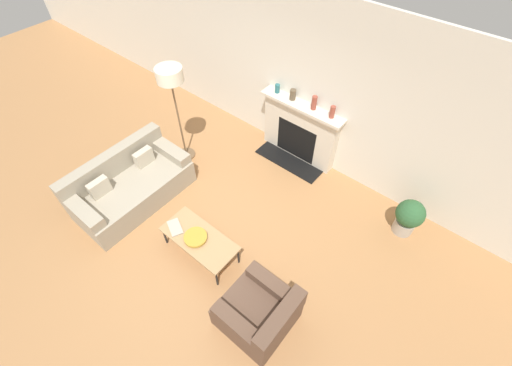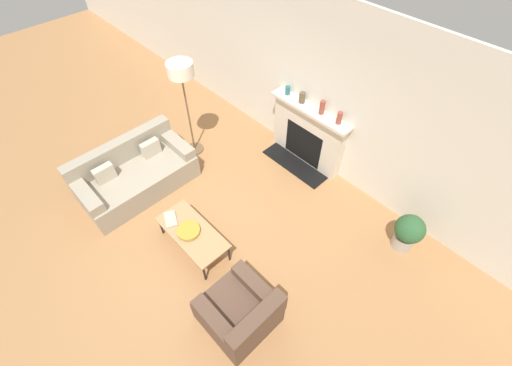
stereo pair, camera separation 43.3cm
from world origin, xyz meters
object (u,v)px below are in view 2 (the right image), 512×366
object	(u,v)px
book	(171,219)
armchair_near	(240,312)
potted_plant	(408,232)
mantel_vase_center_left	(302,98)
floor_lamp	(182,78)
mantel_vase_left	(288,90)
bowl	(188,231)
mantel_vase_right	(339,118)
fireplace	(307,135)
mantel_vase_center_right	(322,107)
couch	(135,174)
coffee_table	(192,233)

from	to	relation	value
book	armchair_near	bearing A→B (deg)	19.46
armchair_near	potted_plant	size ratio (longest dim) A/B	1.32
book	mantel_vase_center_left	xyz separation A→B (m)	(0.06, 2.76, 0.83)
floor_lamp	armchair_near	bearing A→B (deg)	-26.82
mantel_vase_left	mantel_vase_center_left	bearing A→B (deg)	0.00
bowl	floor_lamp	size ratio (longest dim) A/B	0.18
mantel_vase_left	mantel_vase_right	xyz separation A→B (m)	(1.09, 0.00, 0.03)
mantel_vase_left	mantel_vase_right	world-z (taller)	mantel_vase_right
book	mantel_vase_center_left	world-z (taller)	mantel_vase_center_left
fireplace	book	distance (m)	2.77
mantel_vase_center_left	mantel_vase_right	bearing A→B (deg)	0.00
fireplace	mantel_vase_center_right	distance (m)	0.74
armchair_near	couch	bearing A→B (deg)	-95.25
mantel_vase_center_right	armchair_near	bearing A→B (deg)	-67.10
mantel_vase_right	mantel_vase_center_right	bearing A→B (deg)	180.00
mantel_vase_center_left	mantel_vase_right	distance (m)	0.76
armchair_near	coffee_table	bearing A→B (deg)	-100.77
mantel_vase_left	mantel_vase_center_left	world-z (taller)	mantel_vase_center_left
armchair_near	mantel_vase_center_left	world-z (taller)	mantel_vase_center_left
coffee_table	mantel_vase_right	xyz separation A→B (m)	(0.43, 2.66, 0.88)
mantel_vase_right	coffee_table	bearing A→B (deg)	-99.14
mantel_vase_center_right	bowl	bearing A→B (deg)	-92.45
mantel_vase_right	fireplace	bearing A→B (deg)	-178.49
mantel_vase_center_left	mantel_vase_center_right	size ratio (longest dim) A/B	0.77
armchair_near	mantel_vase_center_right	xyz separation A→B (m)	(-1.23, 2.91, 0.99)
bowl	potted_plant	distance (m)	3.19
couch	book	world-z (taller)	couch
fireplace	potted_plant	bearing A→B (deg)	-9.04
mantel_vase_center_left	book	bearing A→B (deg)	-91.18
mantel_vase_left	couch	bearing A→B (deg)	-110.59
mantel_vase_left	mantel_vase_center_right	xyz separation A→B (m)	(0.74, 0.00, 0.04)
potted_plant	bowl	bearing A→B (deg)	-133.37
fireplace	bowl	xyz separation A→B (m)	(0.08, -2.68, -0.13)
potted_plant	mantel_vase_left	bearing A→B (deg)	172.40
mantel_vase_center_right	mantel_vase_right	bearing A→B (deg)	0.00
mantel_vase_left	floor_lamp	bearing A→B (deg)	-128.06
armchair_near	bowl	size ratio (longest dim) A/B	2.59
couch	armchair_near	bearing A→B (deg)	-95.25
fireplace	floor_lamp	size ratio (longest dim) A/B	0.85
fireplace	mantel_vase_left	distance (m)	0.86
couch	mantel_vase_left	distance (m)	2.97
armchair_near	potted_plant	distance (m)	2.68
armchair_near	mantel_vase_right	size ratio (longest dim) A/B	4.22
couch	book	size ratio (longest dim) A/B	5.68
armchair_near	floor_lamp	world-z (taller)	floor_lamp
armchair_near	coffee_table	size ratio (longest dim) A/B	0.75
armchair_near	book	bearing A→B (deg)	-95.03
bowl	book	distance (m)	0.37
couch	armchair_near	world-z (taller)	couch
floor_lamp	mantel_vase_center_right	distance (m)	2.30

